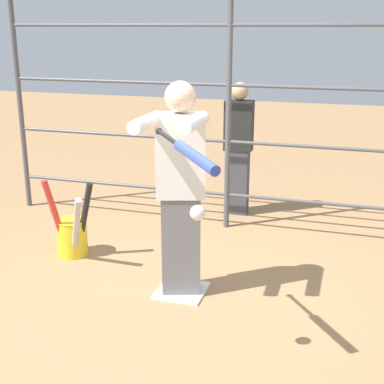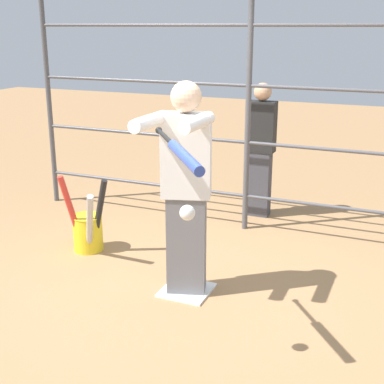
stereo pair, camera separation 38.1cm
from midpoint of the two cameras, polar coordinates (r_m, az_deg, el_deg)
The scene contains 8 objects.
ground_plane at distance 4.59m, azimuth -3.55°, elevation -10.61°, with size 24.00×24.00×0.00m, color #9E754C.
home_plate at distance 4.59m, azimuth -3.55°, elevation -10.50°, with size 0.40×0.40×0.02m.
fence_backstop at distance 5.65m, azimuth 1.96°, elevation 8.33°, with size 5.11×0.06×2.53m.
batter at distance 4.21m, azimuth -3.87°, elevation 0.76°, with size 0.44×0.68×1.76m.
baseball_bat_swinging at distance 3.20m, azimuth -3.57°, elevation 4.08°, with size 0.62×0.70×0.13m.
softball_in_flight at distance 3.22m, azimuth -2.77°, elevation -2.28°, with size 0.10×0.10×0.10m.
bat_bucket at distance 5.33m, azimuth -14.68°, elevation -4.36°, with size 0.51×0.55×0.81m.
bystander_behind_fence at distance 6.20m, azimuth 3.21°, elevation 4.79°, with size 0.32×0.20×1.55m.
Camera 1 is at (-1.28, 3.85, 2.15)m, focal length 50.00 mm.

